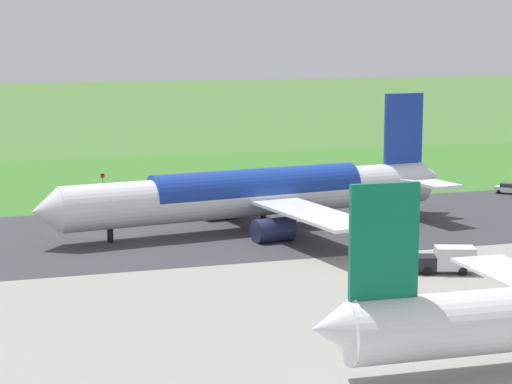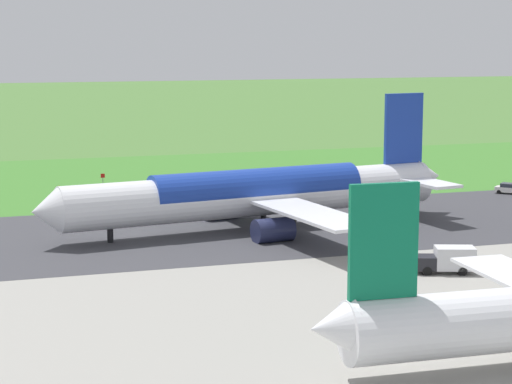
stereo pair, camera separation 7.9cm
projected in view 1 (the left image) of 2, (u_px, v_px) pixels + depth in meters
The scene contains 9 objects.
ground_plane at pixel (137, 236), 110.45m from camera, with size 800.00×800.00×0.00m, color #477233.
runway_asphalt at pixel (137, 236), 110.44m from camera, with size 600.00×33.76×0.06m, color #38383D.
apron_concrete at pixel (272, 377), 64.42m from camera, with size 440.00×110.00×0.05m, color gray.
grass_verge_foreground at pixel (94, 191), 143.20m from camera, with size 600.00×80.00×0.04m, color #3C782B.
airliner_main at pixel (259, 193), 114.29m from camera, with size 54.06×44.41×15.88m.
service_truck_fuel at pixel (448, 259), 92.77m from camera, with size 6.22×4.01×2.65m.
service_car_ops at pixel (510, 189), 140.16m from camera, with size 4.16×4.31×1.62m.
no_stopping_sign at pixel (103, 182), 140.46m from camera, with size 0.60×0.10×2.99m.
traffic_cone_orange at pixel (59, 187), 145.29m from camera, with size 0.40×0.40×0.55m, color orange.
Camera 1 is at (19.78, 107.28, 22.73)m, focal length 66.74 mm.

